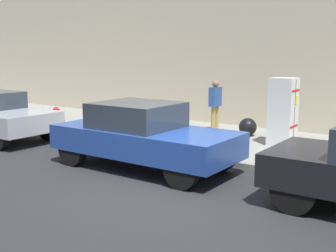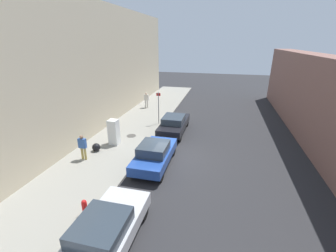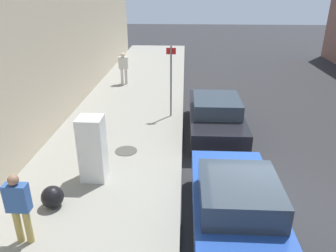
{
  "view_description": "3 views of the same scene",
  "coord_description": "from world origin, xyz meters",
  "px_view_note": "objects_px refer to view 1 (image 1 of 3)",
  "views": [
    {
      "loc": [
        6.32,
        4.62,
        2.5
      ],
      "look_at": [
        -1.96,
        -1.23,
        0.78
      ],
      "focal_mm": 45.0,
      "sensor_mm": 36.0,
      "label": 1
    },
    {
      "loc": [
        2.74,
        -12.23,
        6.95
      ],
      "look_at": [
        -0.85,
        2.34,
        1.22
      ],
      "focal_mm": 24.0,
      "sensor_mm": 36.0,
      "label": 2
    },
    {
      "loc": [
        -1.95,
        -6.77,
        5.0
      ],
      "look_at": [
        -2.41,
        2.25,
        1.09
      ],
      "focal_mm": 35.0,
      "sensor_mm": 36.0,
      "label": 3
    }
  ],
  "objects_px": {
    "fire_hydrant": "(57,118)",
    "trash_bag": "(248,127)",
    "discarded_refrigerator": "(283,112)",
    "pedestrian_walking_far": "(215,102)",
    "parked_hatchback_blue": "(143,135)"
  },
  "relations": [
    {
      "from": "pedestrian_walking_far",
      "to": "fire_hydrant",
      "type": "bearing_deg",
      "value": 170.54
    },
    {
      "from": "trash_bag",
      "to": "parked_hatchback_blue",
      "type": "bearing_deg",
      "value": -8.2
    },
    {
      "from": "discarded_refrigerator",
      "to": "parked_hatchback_blue",
      "type": "relative_size",
      "value": 0.42
    },
    {
      "from": "fire_hydrant",
      "to": "pedestrian_walking_far",
      "type": "distance_m",
      "value": 5.02
    },
    {
      "from": "fire_hydrant",
      "to": "trash_bag",
      "type": "distance_m",
      "value": 5.95
    },
    {
      "from": "trash_bag",
      "to": "discarded_refrigerator",
      "type": "bearing_deg",
      "value": 62.22
    },
    {
      "from": "pedestrian_walking_far",
      "to": "parked_hatchback_blue",
      "type": "bearing_deg",
      "value": -125.53
    },
    {
      "from": "discarded_refrigerator",
      "to": "fire_hydrant",
      "type": "height_order",
      "value": "discarded_refrigerator"
    },
    {
      "from": "discarded_refrigerator",
      "to": "fire_hydrant",
      "type": "relative_size",
      "value": 2.38
    },
    {
      "from": "trash_bag",
      "to": "fire_hydrant",
      "type": "bearing_deg",
      "value": -63.75
    },
    {
      "from": "discarded_refrigerator",
      "to": "pedestrian_walking_far",
      "type": "relative_size",
      "value": 1.12
    },
    {
      "from": "discarded_refrigerator",
      "to": "trash_bag",
      "type": "bearing_deg",
      "value": -117.78
    },
    {
      "from": "parked_hatchback_blue",
      "to": "pedestrian_walking_far",
      "type": "bearing_deg",
      "value": -172.47
    },
    {
      "from": "pedestrian_walking_far",
      "to": "parked_hatchback_blue",
      "type": "distance_m",
      "value": 4.37
    },
    {
      "from": "discarded_refrigerator",
      "to": "trash_bag",
      "type": "relative_size",
      "value": 3.37
    }
  ]
}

